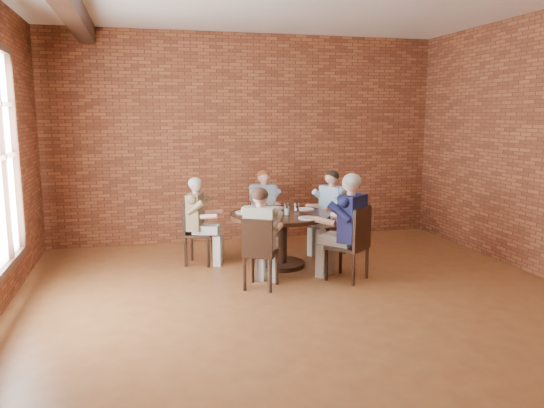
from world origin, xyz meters
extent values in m
plane|color=brown|center=(0.00, 0.00, 0.00)|extent=(7.00, 7.00, 0.00)
plane|color=brown|center=(0.00, 3.50, 1.70)|extent=(7.00, 0.00, 7.00)
cube|color=black|center=(-3.17, 1.44, 1.65)|extent=(0.10, 0.08, 2.20)
cylinder|color=black|center=(0.08, 1.72, 0.03)|extent=(0.69, 0.69, 0.06)
cylinder|color=black|center=(0.08, 1.72, 0.35)|extent=(0.20, 0.20, 0.64)
cylinder|color=#361D13|center=(0.08, 1.72, 0.72)|extent=(1.39, 1.39, 0.05)
cube|color=black|center=(0.98, 2.20, 0.43)|extent=(0.53, 0.53, 0.04)
cube|color=black|center=(1.14, 2.29, 0.68)|extent=(0.22, 0.37, 0.45)
cylinder|color=black|center=(0.76, 2.27, 0.21)|extent=(0.04, 0.04, 0.41)
cylinder|color=black|center=(0.92, 1.98, 0.21)|extent=(0.04, 0.04, 0.41)
cylinder|color=black|center=(1.05, 2.43, 0.21)|extent=(0.04, 0.04, 0.41)
cylinder|color=black|center=(1.21, 2.13, 0.21)|extent=(0.04, 0.04, 0.41)
cube|color=black|center=(0.11, 2.79, 0.43)|extent=(0.38, 0.38, 0.04)
cube|color=black|center=(0.11, 2.96, 0.67)|extent=(0.38, 0.05, 0.43)
cylinder|color=black|center=(-0.06, 2.64, 0.21)|extent=(0.04, 0.04, 0.41)
cylinder|color=black|center=(0.26, 2.63, 0.21)|extent=(0.04, 0.04, 0.41)
cylinder|color=black|center=(-0.05, 2.95, 0.21)|extent=(0.04, 0.04, 0.41)
cylinder|color=black|center=(0.27, 2.95, 0.21)|extent=(0.04, 0.04, 0.41)
cube|color=black|center=(-0.99, 2.11, 0.43)|extent=(0.48, 0.48, 0.04)
cube|color=black|center=(-1.15, 2.17, 0.67)|extent=(0.17, 0.37, 0.43)
cylinder|color=black|center=(-0.90, 1.91, 0.21)|extent=(0.04, 0.04, 0.41)
cylinder|color=black|center=(-0.79, 2.20, 0.21)|extent=(0.04, 0.04, 0.41)
cylinder|color=black|center=(-1.20, 2.01, 0.21)|extent=(0.04, 0.04, 0.41)
cylinder|color=black|center=(-1.09, 2.31, 0.21)|extent=(0.04, 0.04, 0.41)
cube|color=black|center=(-0.38, 0.88, 0.43)|extent=(0.51, 0.51, 0.04)
cube|color=black|center=(-0.46, 0.73, 0.67)|extent=(0.35, 0.22, 0.43)
cylinder|color=black|center=(-0.17, 0.94, 0.21)|extent=(0.04, 0.04, 0.41)
cylinder|color=black|center=(-0.45, 1.09, 0.21)|extent=(0.04, 0.04, 0.41)
cylinder|color=black|center=(-0.32, 0.66, 0.21)|extent=(0.04, 0.04, 0.41)
cylinder|color=black|center=(-0.60, 0.81, 0.21)|extent=(0.04, 0.04, 0.41)
cube|color=black|center=(0.76, 0.93, 0.43)|extent=(0.62, 0.62, 0.04)
cube|color=black|center=(0.89, 0.78, 0.70)|extent=(0.36, 0.32, 0.50)
cylinder|color=black|center=(0.78, 1.20, 0.21)|extent=(0.04, 0.04, 0.41)
cylinder|color=black|center=(0.49, 0.95, 0.21)|extent=(0.04, 0.04, 0.41)
cylinder|color=black|center=(1.02, 0.91, 0.21)|extent=(0.04, 0.04, 0.41)
cylinder|color=black|center=(0.73, 0.66, 0.21)|extent=(0.04, 0.04, 0.41)
cylinder|color=white|center=(0.51, 1.92, 0.76)|extent=(0.26, 0.26, 0.01)
cylinder|color=white|center=(0.11, 2.12, 0.76)|extent=(0.26, 0.26, 0.01)
cylinder|color=white|center=(-0.38, 1.88, 0.76)|extent=(0.26, 0.26, 0.01)
cylinder|color=white|center=(0.34, 1.27, 0.76)|extent=(0.26, 0.26, 0.01)
cylinder|color=white|center=(0.33, 1.75, 0.82)|extent=(0.07, 0.07, 0.14)
cylinder|color=white|center=(0.21, 1.85, 0.82)|extent=(0.07, 0.07, 0.14)
cylinder|color=white|center=(-0.10, 2.01, 0.82)|extent=(0.07, 0.07, 0.14)
cylinder|color=white|center=(-0.13, 1.76, 0.82)|extent=(0.07, 0.07, 0.14)
cylinder|color=white|center=(-0.22, 1.64, 0.82)|extent=(0.07, 0.07, 0.14)
cylinder|color=white|center=(-0.15, 1.45, 0.82)|extent=(0.07, 0.07, 0.14)
cylinder|color=white|center=(0.15, 1.59, 0.82)|extent=(0.07, 0.07, 0.14)
cube|color=black|center=(0.35, 1.40, 0.75)|extent=(0.11, 0.16, 0.01)
camera|label=1|loc=(-1.77, -5.20, 2.08)|focal=35.00mm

